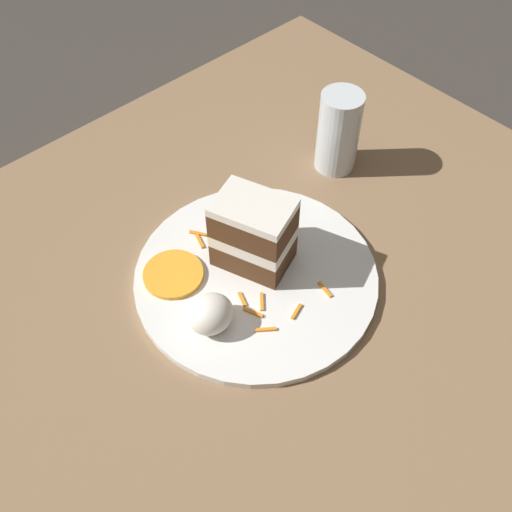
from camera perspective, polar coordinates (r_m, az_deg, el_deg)
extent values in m
plane|color=#38332D|center=(0.75, 0.23, -8.37)|extent=(6.00, 6.00, 0.00)
cube|color=#846647|center=(0.73, 0.23, -7.65)|extent=(1.08, 0.93, 0.04)
cylinder|color=white|center=(0.75, 0.00, -1.92)|extent=(0.31, 0.31, 0.01)
cube|color=#4C2D19|center=(0.75, -0.24, 0.58)|extent=(0.09, 0.11, 0.04)
cube|color=white|center=(0.73, -0.25, 1.92)|extent=(0.09, 0.11, 0.02)
cube|color=#4C2D19|center=(0.71, -0.26, 3.33)|extent=(0.09, 0.11, 0.04)
cube|color=white|center=(0.69, -0.26, 4.64)|extent=(0.09, 0.11, 0.01)
ellipsoid|color=white|center=(0.69, -4.35, -5.52)|extent=(0.06, 0.05, 0.04)
cylinder|color=orange|center=(0.75, -7.88, -1.73)|extent=(0.08, 0.08, 0.01)
cube|color=orange|center=(0.70, 0.90, -7.05)|extent=(0.02, 0.02, 0.00)
cube|color=orange|center=(0.71, -0.28, -5.40)|extent=(0.01, 0.03, 0.00)
cube|color=orange|center=(0.72, 3.88, -5.29)|extent=(0.02, 0.01, 0.00)
cube|color=orange|center=(0.78, -5.38, 1.42)|extent=(0.01, 0.02, 0.00)
cube|color=orange|center=(0.74, 6.57, -3.17)|extent=(0.01, 0.03, 0.00)
cube|color=orange|center=(0.79, -5.57, 2.16)|extent=(0.02, 0.02, 0.00)
cube|color=orange|center=(0.72, 0.55, -4.37)|extent=(0.02, 0.02, 0.00)
cube|color=orange|center=(0.73, -1.34, -4.13)|extent=(0.01, 0.02, 0.00)
cylinder|color=silver|center=(0.87, 7.86, 11.63)|extent=(0.06, 0.06, 0.12)
cylinder|color=silver|center=(0.89, 7.58, 9.68)|extent=(0.05, 0.05, 0.04)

